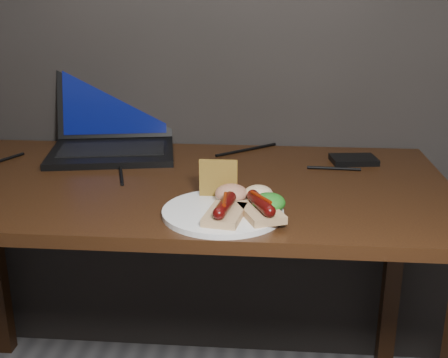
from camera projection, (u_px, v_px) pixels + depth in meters
name	position (u px, v px, depth m)	size (l,w,h in m)	color
desk	(168.00, 213.00, 1.43)	(1.40, 0.70, 0.75)	#341E0D
laptop	(113.00, 133.00, 1.65)	(0.41, 0.41, 0.25)	black
hard_drive	(354.00, 160.00, 1.55)	(0.12, 0.08, 0.02)	black
desk_cables	(166.00, 162.00, 1.54)	(1.03, 0.41, 0.01)	black
plate	(223.00, 212.00, 1.19)	(0.26, 0.26, 0.01)	white
bread_sausage_center	(225.00, 210.00, 1.13)	(0.09, 0.12, 0.04)	tan
bread_sausage_right	(261.00, 208.00, 1.14)	(0.11, 0.13, 0.04)	tan
crispbread	(218.00, 178.00, 1.25)	(0.09, 0.01, 0.09)	#AB842F
salad_greens	(269.00, 203.00, 1.17)	(0.07, 0.07, 0.04)	#124E0F
salsa_mound	(231.00, 194.00, 1.22)	(0.07, 0.07, 0.04)	maroon
coleslaw_mound	(258.00, 194.00, 1.23)	(0.06, 0.06, 0.04)	beige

